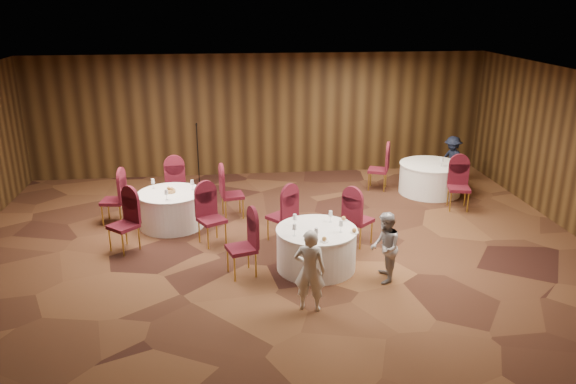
{
  "coord_description": "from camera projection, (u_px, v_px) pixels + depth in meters",
  "views": [
    {
      "loc": [
        -0.91,
        -9.65,
        4.55
      ],
      "look_at": [
        0.2,
        0.2,
        1.1
      ],
      "focal_mm": 35.0,
      "sensor_mm": 36.0,
      "label": 1
    }
  ],
  "objects": [
    {
      "name": "ground",
      "position": [
        279.0,
        250.0,
        10.64
      ],
      "size": [
        12.0,
        12.0,
        0.0
      ],
      "primitive_type": "plane",
      "color": "black",
      "rests_on": "ground"
    },
    {
      "name": "room_shell",
      "position": [
        278.0,
        150.0,
        10.0
      ],
      "size": [
        12.0,
        12.0,
        12.0
      ],
      "color": "silver",
      "rests_on": "ground"
    },
    {
      "name": "table_main",
      "position": [
        316.0,
        248.0,
        9.85
      ],
      "size": [
        1.42,
        1.42,
        0.74
      ],
      "color": "white",
      "rests_on": "ground"
    },
    {
      "name": "table_left",
      "position": [
        171.0,
        209.0,
        11.68
      ],
      "size": [
        1.36,
        1.36,
        0.74
      ],
      "color": "white",
      "rests_on": "ground"
    },
    {
      "name": "table_right",
      "position": [
        430.0,
        178.0,
        13.68
      ],
      "size": [
        1.51,
        1.51,
        0.74
      ],
      "color": "white",
      "rests_on": "ground"
    },
    {
      "name": "chairs_main",
      "position": [
        296.0,
        227.0,
        10.43
      ],
      "size": [
        2.98,
        2.07,
        1.0
      ],
      "color": "#430D15",
      "rests_on": "ground"
    },
    {
      "name": "chairs_left",
      "position": [
        172.0,
        204.0,
        11.62
      ],
      "size": [
        3.1,
        3.1,
        1.0
      ],
      "color": "#430D15",
      "rests_on": "ground"
    },
    {
      "name": "chairs_right",
      "position": [
        416.0,
        178.0,
        13.24
      ],
      "size": [
        2.09,
        2.22,
        1.0
      ],
      "color": "#430D15",
      "rests_on": "ground"
    },
    {
      "name": "tabletop_main",
      "position": [
        327.0,
        226.0,
        9.62
      ],
      "size": [
        1.14,
        1.01,
        0.22
      ],
      "color": "silver",
      "rests_on": "table_main"
    },
    {
      "name": "tabletop_left",
      "position": [
        170.0,
        189.0,
        11.53
      ],
      "size": [
        0.9,
        0.82,
        0.22
      ],
      "color": "silver",
      "rests_on": "table_left"
    },
    {
      "name": "tabletop_right",
      "position": [
        442.0,
        160.0,
        13.3
      ],
      "size": [
        0.08,
        0.08,
        0.22
      ],
      "color": "silver",
      "rests_on": "table_right"
    },
    {
      "name": "mic_stand",
      "position": [
        199.0,
        168.0,
        14.12
      ],
      "size": [
        0.24,
        0.24,
        1.62
      ],
      "color": "black",
      "rests_on": "ground"
    },
    {
      "name": "woman_a",
      "position": [
        310.0,
        270.0,
        8.43
      ],
      "size": [
        0.55,
        0.44,
        1.32
      ],
      "primitive_type": "imported",
      "rotation": [
        0.0,
        0.0,
        2.86
      ],
      "color": "silver",
      "rests_on": "ground"
    },
    {
      "name": "woman_b",
      "position": [
        385.0,
        248.0,
        9.33
      ],
      "size": [
        0.57,
        0.67,
        1.22
      ],
      "primitive_type": "imported",
      "rotation": [
        0.0,
        0.0,
        4.51
      ],
      "color": "#A7A6AB",
      "rests_on": "ground"
    },
    {
      "name": "man_c",
      "position": [
        452.0,
        160.0,
        14.39
      ],
      "size": [
        0.78,
        0.91,
        1.22
      ],
      "primitive_type": "imported",
      "rotation": [
        0.0,
        0.0,
        5.22
      ],
      "color": "black",
      "rests_on": "ground"
    }
  ]
}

